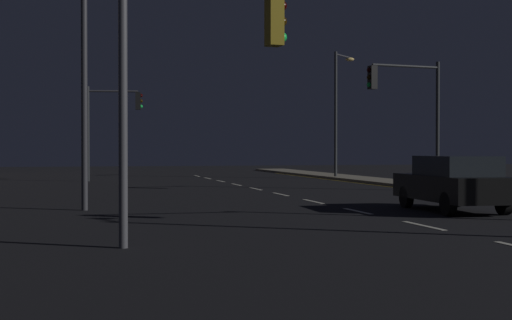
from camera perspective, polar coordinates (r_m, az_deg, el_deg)
The scene contains 9 objects.
ground_plane at distance 21.40m, azimuth 7.41°, elevation -3.88°, with size 112.00×112.00×0.00m, color black.
lane_markings_center at distance 24.68m, azimuth 4.45°, elevation -3.23°, with size 0.14×50.00×0.01m.
lane_edge_line at distance 28.70m, azimuth 15.82°, elevation -2.68°, with size 0.14×53.00×0.01m.
car at distance 21.47m, azimuth 15.09°, elevation -1.69°, with size 2.05×4.49×1.57m.
traffic_light_mid_left at distance 40.89m, azimuth -11.15°, elevation 3.42°, with size 3.01×0.63×5.18m.
traffic_light_overhead_east at distance 31.11m, azimuth 11.72°, elevation 4.70°, with size 3.47×0.68×5.30m.
traffic_light_far_right at distance 13.65m, azimuth -4.49°, elevation 8.10°, with size 3.21×0.59×4.99m.
street_lamp_across_street at distance 44.34m, azimuth 6.43°, elevation 4.55°, with size 1.81×1.67×7.42m.
street_lamp_corner at distance 21.92m, azimuth -12.21°, elevation 7.98°, with size 2.38×0.92×7.41m.
Camera 1 is at (-7.77, -2.36, 1.76)m, focal length 51.46 mm.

